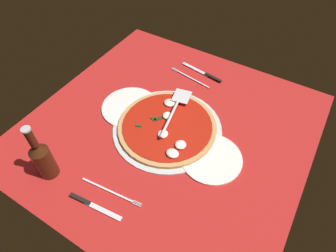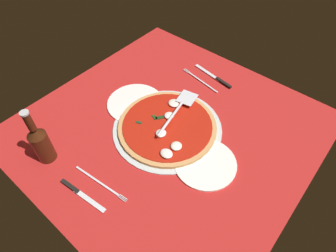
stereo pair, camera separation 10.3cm
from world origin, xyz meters
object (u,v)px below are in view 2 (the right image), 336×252
at_px(place_setting_near, 90,189).
at_px(dinner_plate_right, 205,164).
at_px(dinner_plate_left, 135,103).
at_px(pizza_server, 178,110).
at_px(place_setting_far, 208,80).
at_px(beer_bottle, 41,143).
at_px(pizza, 168,127).

bearing_deg(place_setting_near, dinner_plate_right, 48.26).
bearing_deg(dinner_plate_right, dinner_plate_left, 171.92).
bearing_deg(pizza_server, place_setting_far, -3.59).
distance_m(place_setting_far, beer_bottle, 0.70).
xyz_separation_m(pizza, pizza_server, (-0.01, 0.07, 0.02)).
height_order(dinner_plate_right, place_setting_near, place_setting_near).
bearing_deg(beer_bottle, pizza, 57.21).
distance_m(dinner_plate_left, pizza, 0.18).
height_order(pizza, beer_bottle, beer_bottle).
height_order(dinner_plate_left, pizza_server, pizza_server).
bearing_deg(pizza, beer_bottle, -122.79).
relative_size(place_setting_near, beer_bottle, 1.03).
relative_size(pizza_server, place_setting_far, 1.15).
distance_m(dinner_plate_right, place_setting_far, 0.43).
bearing_deg(place_setting_near, place_setting_far, 85.60).
bearing_deg(dinner_plate_left, place_setting_far, 65.84).
distance_m(place_setting_near, place_setting_far, 0.66).
relative_size(pizza, pizza_server, 1.38).
bearing_deg(dinner_plate_right, place_setting_far, 123.58).
distance_m(dinner_plate_left, pizza_server, 0.18).
xyz_separation_m(dinner_plate_right, pizza_server, (-0.20, 0.11, 0.03)).
distance_m(dinner_plate_right, beer_bottle, 0.53).
bearing_deg(place_setting_near, pizza, 79.24).
relative_size(dinner_plate_left, beer_bottle, 1.00).
bearing_deg(beer_bottle, pizza_server, 62.97).
bearing_deg(place_setting_far, place_setting_near, 100.55).
bearing_deg(dinner_plate_left, place_setting_near, -66.81).
distance_m(dinner_plate_left, place_setting_near, 0.39).
bearing_deg(place_setting_near, dinner_plate_left, 107.34).
height_order(dinner_plate_left, pizza, pizza).
distance_m(pizza_server, place_setting_near, 0.41).
xyz_separation_m(pizza, place_setting_far, (-0.05, 0.32, -0.01)).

